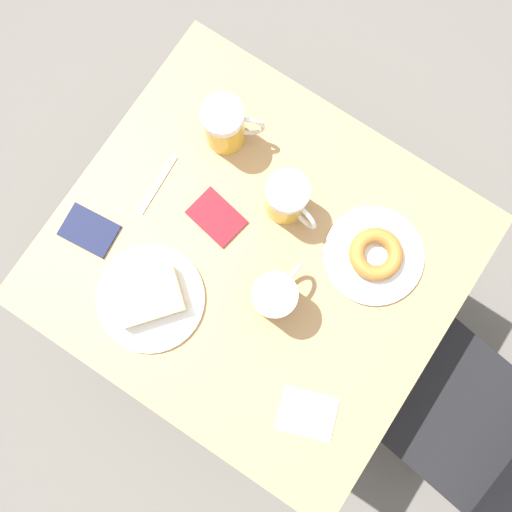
% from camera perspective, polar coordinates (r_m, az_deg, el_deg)
% --- Properties ---
extents(ground_plane, '(8.00, 8.00, 0.00)m').
position_cam_1_polar(ground_plane, '(1.88, 0.00, -3.18)').
color(ground_plane, '#666059').
extents(table, '(0.84, 0.92, 0.72)m').
position_cam_1_polar(table, '(1.23, 0.00, -0.55)').
color(table, tan).
rests_on(table, ground_plane).
extents(chair, '(0.45, 0.45, 0.94)m').
position_cam_1_polar(chair, '(1.50, 27.13, -19.18)').
color(chair, black).
rests_on(chair, ground_plane).
extents(plate_with_cake, '(0.25, 0.25, 0.05)m').
position_cam_1_polar(plate_with_cake, '(1.17, -12.04, -4.74)').
color(plate_with_cake, white).
rests_on(plate_with_cake, table).
extents(plate_with_donut, '(0.23, 0.23, 0.05)m').
position_cam_1_polar(plate_with_donut, '(1.19, 13.42, 0.13)').
color(plate_with_donut, white).
rests_on(plate_with_donut, table).
extents(beer_mug_left, '(0.10, 0.13, 0.14)m').
position_cam_1_polar(beer_mug_left, '(1.18, -3.55, 14.68)').
color(beer_mug_left, gold).
rests_on(beer_mug_left, table).
extents(beer_mug_center, '(0.14, 0.10, 0.14)m').
position_cam_1_polar(beer_mug_center, '(1.09, 2.14, -4.53)').
color(beer_mug_center, gold).
rests_on(beer_mug_center, table).
extents(beer_mug_right, '(0.10, 0.14, 0.14)m').
position_cam_1_polar(beer_mug_right, '(1.13, 3.59, 6.54)').
color(beer_mug_right, gold).
rests_on(beer_mug_right, table).
extents(napkin_folded, '(0.13, 0.15, 0.00)m').
position_cam_1_polar(napkin_folded, '(1.18, 5.91, -17.51)').
color(napkin_folded, white).
rests_on(napkin_folded, table).
extents(fork, '(0.16, 0.02, 0.00)m').
position_cam_1_polar(fork, '(1.23, -11.14, 8.01)').
color(fork, silver).
rests_on(fork, table).
extents(passport_near_edge, '(0.11, 0.14, 0.01)m').
position_cam_1_polar(passport_near_edge, '(1.19, -4.53, 4.44)').
color(passport_near_edge, maroon).
rests_on(passport_near_edge, table).
extents(passport_far_edge, '(0.10, 0.13, 0.01)m').
position_cam_1_polar(passport_far_edge, '(1.24, -18.53, 2.79)').
color(passport_far_edge, '#141938').
rests_on(passport_far_edge, table).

